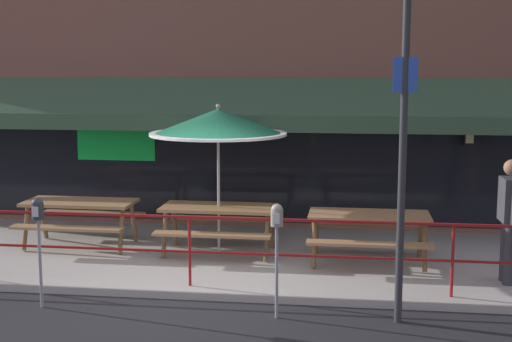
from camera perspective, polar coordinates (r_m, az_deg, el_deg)
name	(u,v)px	position (r m, az deg, el deg)	size (l,w,h in m)	color
ground_plane	(185,300)	(9.58, -5.70, -10.22)	(120.00, 120.00, 0.00)	#232326
patio_deck	(214,256)	(11.44, -3.36, -6.84)	(15.00, 4.00, 0.10)	#ADA89E
restaurant_building	(236,2)	(13.28, -1.61, 13.38)	(15.00, 1.60, 8.49)	brown
patio_railing	(189,235)	(9.64, -5.35, -5.16)	(13.84, 0.04, 0.97)	maroon
picnic_table_left	(80,210)	(12.06, -13.89, -3.08)	(1.80, 1.42, 0.76)	#997047
picnic_table_centre	(219,216)	(11.29, -2.99, -3.62)	(1.80, 1.42, 0.76)	#997047
picnic_table_right	(369,224)	(10.85, 9.02, -4.20)	(1.80, 1.42, 0.76)	#997047
patio_umbrella_centre	(218,123)	(11.07, -3.05, 3.86)	(2.14, 2.14, 2.38)	#B7B2A8
pedestrian_walking	(510,214)	(10.28, 19.62, -3.29)	(0.26, 0.62, 1.71)	#333338
parking_meter_near	(38,219)	(9.36, -17.04, -3.72)	(0.15, 0.16, 1.42)	gray
parking_meter_far	(277,226)	(8.57, 1.68, -4.44)	(0.15, 0.16, 1.42)	gray
street_sign_pole	(403,148)	(8.45, 11.67, 1.82)	(0.28, 0.09, 4.11)	#2D2D33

